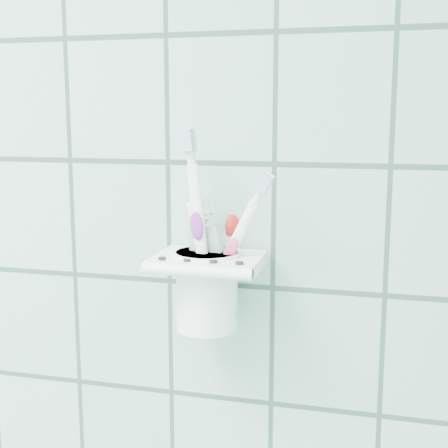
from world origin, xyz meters
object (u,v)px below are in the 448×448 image
at_px(holder_bracket, 209,263).
at_px(toothpaste_tube, 221,252).
at_px(toothbrush_pink, 209,228).
at_px(cup, 207,287).
at_px(toothbrush_blue, 200,220).
at_px(toothbrush_orange, 196,237).

xyz_separation_m(holder_bracket, toothpaste_tube, (0.01, 0.00, 0.01)).
bearing_deg(toothbrush_pink, cup, 124.88).
bearing_deg(toothbrush_pink, toothbrush_blue, 148.95).
bearing_deg(toothbrush_blue, toothpaste_tube, -13.41).
height_order(toothbrush_pink, toothbrush_orange, toothbrush_pink).
height_order(toothbrush_blue, toothbrush_orange, toothbrush_blue).
xyz_separation_m(toothbrush_blue, toothbrush_orange, (-0.01, 0.00, -0.02)).
relative_size(toothbrush_pink, toothbrush_blue, 0.97).
relative_size(cup, toothpaste_tube, 0.60).
distance_m(cup, toothbrush_pink, 0.07).
distance_m(holder_bracket, cup, 0.03).
relative_size(toothbrush_pink, toothbrush_orange, 1.18).
bearing_deg(holder_bracket, toothbrush_pink, -71.83).
bearing_deg(cup, toothbrush_blue, -165.60).
bearing_deg(toothpaste_tube, holder_bracket, -171.54).
xyz_separation_m(holder_bracket, toothbrush_orange, (-0.02, 0.01, 0.03)).
bearing_deg(toothbrush_pink, toothbrush_orange, 151.25).
height_order(toothbrush_orange, toothpaste_tube, toothbrush_orange).
bearing_deg(holder_bracket, toothbrush_orange, 161.02).
distance_m(cup, toothbrush_orange, 0.05).
distance_m(toothbrush_orange, toothpaste_tube, 0.03).
bearing_deg(toothbrush_blue, toothbrush_pink, -48.66).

